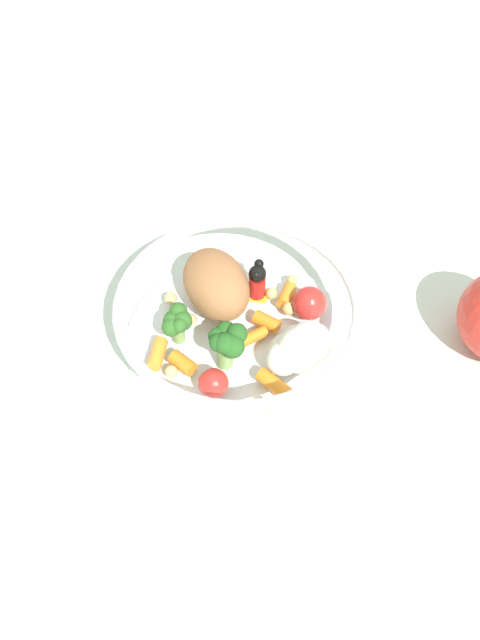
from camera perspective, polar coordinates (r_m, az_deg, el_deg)
name	(u,v)px	position (r m, az deg, el deg)	size (l,w,h in m)	color
ground_plane	(247,360)	(0.60, 0.56, -3.23)	(2.40, 2.40, 0.00)	silver
food_container	(246,321)	(0.59, 0.50, -0.06)	(0.20, 0.20, 0.06)	white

